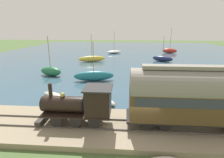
# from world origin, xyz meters

# --- Properties ---
(ground_plane) EXTENTS (200.00, 200.00, 0.00)m
(ground_plane) POSITION_xyz_m (0.00, 0.00, 0.00)
(ground_plane) COLOR #476033
(harbor_water) EXTENTS (80.00, 80.00, 0.01)m
(harbor_water) POSITION_xyz_m (43.44, 0.00, 0.00)
(harbor_water) COLOR #38566B
(harbor_water) RESTS_ON ground
(rail_embankment) EXTENTS (5.45, 56.00, 0.52)m
(rail_embankment) POSITION_xyz_m (0.41, 0.00, 0.20)
(rail_embankment) COLOR gray
(rail_embankment) RESTS_ON ground
(steam_locomotive) EXTENTS (2.04, 5.63, 3.06)m
(steam_locomotive) POSITION_xyz_m (0.41, 4.17, 2.09)
(steam_locomotive) COLOR black
(steam_locomotive) RESTS_ON rail_embankment
(passenger_coach) EXTENTS (2.48, 9.69, 4.55)m
(passenger_coach) POSITION_xyz_m (0.41, -3.97, 3.00)
(passenger_coach) COLOR black
(passenger_coach) RESTS_ON rail_embankment
(sailboat_white) EXTENTS (3.63, 4.82, 6.53)m
(sailboat_white) POSITION_xyz_m (41.61, 4.37, 0.48)
(sailboat_white) COLOR white
(sailboat_white) RESTS_ON harbor_water
(sailboat_navy) EXTENTS (3.77, 4.86, 5.63)m
(sailboat_navy) POSITION_xyz_m (29.35, -7.55, 0.68)
(sailboat_navy) COLOR #192347
(sailboat_navy) RESTS_ON harbor_water
(sailboat_yellow) EXTENTS (2.97, 6.19, 6.19)m
(sailboat_yellow) POSITION_xyz_m (27.78, 8.61, 0.69)
(sailboat_yellow) COLOR gold
(sailboat_yellow) RESTS_ON harbor_water
(sailboat_teal) EXTENTS (2.24, 5.91, 5.66)m
(sailboat_teal) POSITION_xyz_m (12.99, 5.54, 0.74)
(sailboat_teal) COLOR #1E707A
(sailboat_teal) RESTS_ON harbor_water
(sailboat_green) EXTENTS (2.45, 4.03, 6.28)m
(sailboat_green) POSITION_xyz_m (15.24, 12.94, 0.76)
(sailboat_green) COLOR #236B42
(sailboat_green) RESTS_ON harbor_water
(sailboat_red) EXTENTS (2.49, 4.51, 7.47)m
(sailboat_red) POSITION_xyz_m (43.57, -12.52, 0.75)
(sailboat_red) COLOR #B72D23
(sailboat_red) RESTS_ON harbor_water
(rowboat_near_shore) EXTENTS (1.87, 1.75, 0.50)m
(rowboat_near_shore) POSITION_xyz_m (4.94, 2.59, 0.26)
(rowboat_near_shore) COLOR #B7B2A3
(rowboat_near_shore) RESTS_ON harbor_water
(rowboat_mid_harbor) EXTENTS (2.13, 2.47, 0.41)m
(rowboat_mid_harbor) POSITION_xyz_m (13.26, -2.22, 0.21)
(rowboat_mid_harbor) COLOR silver
(rowboat_mid_harbor) RESTS_ON harbor_water
(rowboat_far_out) EXTENTS (2.15, 2.99, 0.52)m
(rowboat_far_out) POSITION_xyz_m (6.41, 8.99, 0.27)
(rowboat_far_out) COLOR #B7B2A3
(rowboat_far_out) RESTS_ON harbor_water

